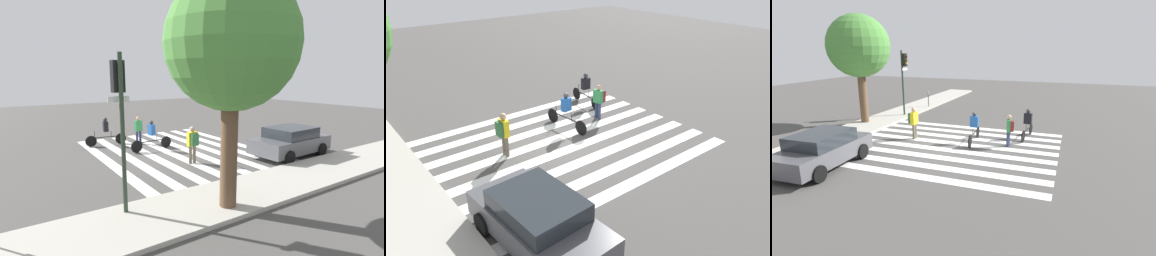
# 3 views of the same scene
# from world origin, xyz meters

# --- Properties ---
(ground_plane) EXTENTS (60.00, 60.00, 0.00)m
(ground_plane) POSITION_xyz_m (0.00, 0.00, 0.00)
(ground_plane) COLOR #4C4947
(sidewalk_curb) EXTENTS (36.00, 2.50, 0.14)m
(sidewalk_curb) POSITION_xyz_m (0.00, 6.25, 0.07)
(sidewalk_curb) COLOR #ADA89E
(sidewalk_curb) RESTS_ON ground_plane
(crosswalk_stripes) EXTENTS (7.78, 10.00, 0.01)m
(crosswalk_stripes) POSITION_xyz_m (0.00, 0.00, 0.00)
(crosswalk_stripes) COLOR white
(crosswalk_stripes) RESTS_ON ground_plane
(pedestrian_adult_tall_backpack) EXTENTS (0.47, 0.39, 1.67)m
(pedestrian_adult_tall_backpack) POSITION_xyz_m (0.57, 2.35, 0.98)
(pedestrian_adult_tall_backpack) COLOR #6B6051
(pedestrian_adult_tall_backpack) RESTS_ON ground_plane
(pedestrian_adult_yellow_jacket) EXTENTS (0.47, 0.43, 1.58)m
(pedestrian_adult_yellow_jacket) POSITION_xyz_m (1.01, -2.62, 0.92)
(pedestrian_adult_yellow_jacket) COLOR navy
(pedestrian_adult_yellow_jacket) RESTS_ON ground_plane
(cyclist_near_curb) EXTENTS (2.40, 0.42, 1.59)m
(cyclist_near_curb) POSITION_xyz_m (1.04, -0.83, 0.86)
(cyclist_near_curb) COLOR black
(cyclist_near_curb) RESTS_ON ground_plane
(cyclist_mid_street) EXTENTS (2.24, 0.42, 1.58)m
(cyclist_mid_street) POSITION_xyz_m (2.69, -3.25, 0.86)
(cyclist_mid_street) COLOR black
(cyclist_mid_street) RESTS_ON ground_plane
(car_parked_dark_suv) EXTENTS (4.18, 2.17, 1.43)m
(car_parked_dark_suv) POSITION_xyz_m (-4.08, 3.89, 0.74)
(car_parked_dark_suv) COLOR #4C4C51
(car_parked_dark_suv) RESTS_ON ground_plane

